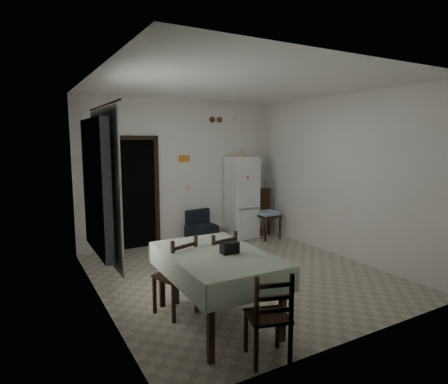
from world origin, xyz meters
TOP-DOWN VIEW (x-y plane):
  - ground at (0.00, 0.00)m, footprint 4.50×4.50m
  - ceiling at (0.00, 0.00)m, footprint 4.20×4.50m
  - wall_back at (0.00, 2.25)m, footprint 4.20×0.02m
  - wall_front at (0.00, -2.25)m, footprint 4.20×0.02m
  - wall_left at (-2.10, 0.00)m, footprint 0.02×4.50m
  - wall_right at (2.10, 0.00)m, footprint 0.02×4.50m
  - doorway at (-1.05, 2.45)m, footprint 1.06×0.52m
  - window_recess at (-2.15, -0.20)m, footprint 0.10×1.20m
  - curtain at (-2.04, -0.20)m, footprint 0.02×1.45m
  - curtain_rod at (-2.03, -0.20)m, footprint 0.02×1.60m
  - calendar at (0.05, 2.24)m, footprint 0.28×0.02m
  - calendar_image at (0.05, 2.23)m, footprint 0.24×0.01m
  - light_switch at (0.15, 2.24)m, footprint 0.08×0.02m
  - vent_left at (0.70, 2.23)m, footprint 0.12×0.03m
  - vent_right at (0.88, 2.23)m, footprint 0.12×0.03m
  - emergency_light at (1.35, 2.21)m, footprint 0.25×0.07m
  - fridge at (1.24, 1.93)m, footprint 0.59×0.59m
  - tan_cone at (1.17, 1.84)m, footprint 0.20×0.20m
  - navy_seat at (0.28, 1.93)m, footprint 0.61×0.59m
  - corner_chair at (1.67, 1.57)m, footprint 0.46×0.46m
  - dining_table at (-1.06, -1.19)m, footprint 1.08×1.62m
  - black_bag at (-0.94, -1.28)m, footprint 0.20×0.12m
  - dining_chair_far_left at (-1.38, -0.74)m, footprint 0.53×0.53m
  - dining_chair_far_right at (-0.79, -0.69)m, footprint 0.46×0.46m
  - dining_chair_near_head at (-0.98, -2.08)m, footprint 0.48×0.48m

SIDE VIEW (x-z plane):
  - ground at x=0.00m, z-range 0.00..0.00m
  - navy_seat at x=0.28m, z-range 0.00..0.66m
  - dining_table at x=-1.06m, z-range 0.00..0.83m
  - dining_chair_near_head at x=-0.98m, z-range 0.00..0.90m
  - dining_chair_far_right at x=-0.79m, z-range 0.00..0.95m
  - dining_chair_far_left at x=-1.38m, z-range 0.00..0.98m
  - corner_chair at x=1.67m, z-range 0.00..1.05m
  - fridge at x=1.24m, z-range 0.00..1.76m
  - black_bag at x=-0.94m, z-range 0.83..0.96m
  - doorway at x=-1.05m, z-range -0.05..2.17m
  - light_switch at x=0.15m, z-range 1.04..1.16m
  - wall_back at x=0.00m, z-range 0.00..2.90m
  - wall_front at x=0.00m, z-range 0.00..2.90m
  - wall_left at x=-2.10m, z-range 0.00..2.90m
  - wall_right at x=2.10m, z-range 0.00..2.90m
  - window_recess at x=-2.15m, z-range 0.75..2.35m
  - curtain at x=-2.04m, z-range 0.62..2.48m
  - calendar at x=0.05m, z-range 1.42..1.82m
  - calendar_image at x=0.05m, z-range 1.65..1.79m
  - tan_cone at x=1.17m, z-range 1.76..1.92m
  - curtain_rod at x=-2.03m, z-range 2.49..2.51m
  - vent_left at x=0.70m, z-range 2.46..2.58m
  - vent_right at x=0.88m, z-range 2.46..2.58m
  - emergency_light at x=1.35m, z-range 2.50..2.59m
  - ceiling at x=0.00m, z-range 2.89..2.91m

